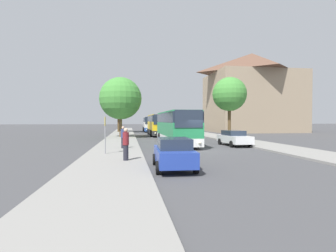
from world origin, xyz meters
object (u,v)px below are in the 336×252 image
(bus_stop_sign, at_px, (105,131))
(bus_front, at_px, (176,127))
(pedestrian_waiting_near, at_px, (123,137))
(tree_left_far, at_px, (121,98))
(pedestrian_waiting_far, at_px, (126,144))
(tree_left_near, at_px, (118,99))
(parked_car_right_near, at_px, (234,138))
(bus_middle, at_px, (158,125))
(parked_car_left_curb, at_px, (174,153))
(bus_rear, at_px, (149,124))
(tree_right_near, at_px, (229,94))

(bus_stop_sign, bearing_deg, bus_front, 50.63)
(pedestrian_waiting_near, xyz_separation_m, tree_left_far, (-0.62, 15.08, 4.45))
(bus_stop_sign, xyz_separation_m, pedestrian_waiting_far, (1.44, -3.23, -0.66))
(bus_front, distance_m, tree_left_near, 28.34)
(bus_front, xyz_separation_m, parked_car_right_near, (5.31, -2.25, -1.01))
(bus_front, height_order, pedestrian_waiting_near, bus_front)
(bus_middle, height_order, pedestrian_waiting_near, bus_middle)
(bus_middle, bearing_deg, pedestrian_waiting_near, -104.02)
(parked_car_left_curb, height_order, bus_stop_sign, bus_stop_sign)
(bus_middle, distance_m, bus_rear, 15.33)
(bus_middle, xyz_separation_m, tree_left_far, (-5.75, -4.88, 3.75))
(parked_car_right_near, relative_size, bus_stop_sign, 1.80)
(bus_stop_sign, bearing_deg, tree_left_far, 88.39)
(bus_front, xyz_separation_m, parked_car_left_curb, (-2.56, -13.35, -0.97))
(tree_right_near, bearing_deg, pedestrian_waiting_far, -128.03)
(bus_front, distance_m, pedestrian_waiting_near, 6.83)
(pedestrian_waiting_near, bearing_deg, bus_rear, 101.59)
(pedestrian_waiting_near, bearing_deg, bus_stop_sign, -88.25)
(tree_left_near, distance_m, tree_left_far, 16.33)
(bus_rear, relative_size, tree_right_near, 1.48)
(bus_stop_sign, bearing_deg, bus_rear, 80.96)
(pedestrian_waiting_far, bearing_deg, bus_rear, -151.52)
(tree_left_near, relative_size, tree_left_far, 1.17)
(bus_middle, bearing_deg, tree_left_near, 120.71)
(bus_front, relative_size, bus_rear, 1.02)
(bus_rear, height_order, pedestrian_waiting_far, bus_rear)
(pedestrian_waiting_far, bearing_deg, parked_car_right_near, 165.42)
(bus_stop_sign, height_order, pedestrian_waiting_far, bus_stop_sign)
(pedestrian_waiting_far, xyz_separation_m, tree_left_far, (-0.92, 21.84, 4.42))
(parked_car_left_curb, height_order, tree_right_near, tree_right_near)
(pedestrian_waiting_far, bearing_deg, tree_right_near, 176.87)
(bus_middle, xyz_separation_m, pedestrian_waiting_far, (-4.83, -26.72, -0.68))
(tree_left_far, bearing_deg, tree_left_near, 93.19)
(bus_rear, distance_m, tree_left_far, 21.33)
(pedestrian_waiting_near, height_order, pedestrian_waiting_far, pedestrian_waiting_far)
(bus_rear, bearing_deg, pedestrian_waiting_near, -96.47)
(tree_left_far, bearing_deg, pedestrian_waiting_near, -87.63)
(bus_rear, relative_size, bus_stop_sign, 4.43)
(parked_car_right_near, xyz_separation_m, tree_left_near, (-12.12, 29.30, 6.06))
(parked_car_left_curb, distance_m, tree_left_near, 41.06)
(pedestrian_waiting_near, bearing_deg, tree_left_far, 112.07)
(pedestrian_waiting_near, xyz_separation_m, pedestrian_waiting_far, (0.30, -6.76, 0.03))
(parked_car_left_curb, bearing_deg, bus_rear, 89.24)
(bus_front, height_order, tree_left_far, tree_left_far)
(bus_front, xyz_separation_m, tree_left_near, (-6.80, 27.04, 5.05))
(bus_middle, xyz_separation_m, parked_car_right_near, (5.46, -17.92, -1.00))
(bus_stop_sign, relative_size, tree_left_far, 0.31)
(bus_rear, height_order, pedestrian_waiting_near, bus_rear)
(bus_front, distance_m, tree_right_near, 10.40)
(bus_rear, bearing_deg, pedestrian_waiting_far, -94.78)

